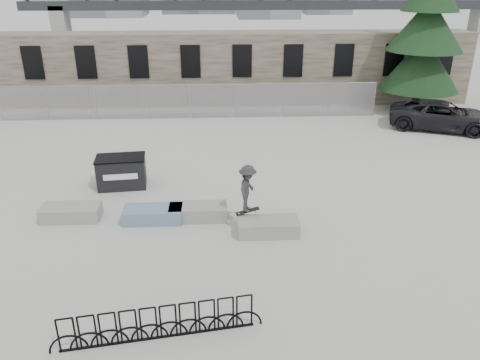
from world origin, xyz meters
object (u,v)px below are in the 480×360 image
planter_far_left (71,212)px  spruce_tree (426,30)px  dumpster (122,172)px  suv (442,116)px  planter_center_left (153,214)px  planter_offset (268,226)px  bike_rack (159,323)px  skateboarder (248,189)px  planter_center_right (198,211)px

planter_far_left → spruce_tree: bearing=37.1°
dumpster → planter_far_left: bearing=-121.5°
spruce_tree → suv: 5.46m
planter_center_left → suv: suv is taller
suv → dumpster: bearing=135.1°
planter_far_left → spruce_tree: spruce_tree is taller
planter_offset → spruce_tree: bearing=53.6°
dumpster → bike_rack: dumpster is taller
suv → skateboarder: size_ratio=3.20×
planter_center_right → dumpster: dumpster is taller
dumpster → planter_center_right: bearing=-48.5°
planter_center_right → skateboarder: 2.15m
planter_center_right → bike_rack: bike_rack is taller
bike_rack → suv: (13.72, 15.59, 0.33)m
planter_center_right → spruce_tree: (12.99, 13.32, 4.59)m
planter_far_left → planter_offset: (6.72, -1.34, 0.00)m
planter_offset → skateboarder: skateboarder is taller
planter_far_left → skateboarder: 6.25m
planter_center_right → planter_offset: 2.59m
planter_center_left → dumpster: (-1.58, 2.97, 0.37)m
bike_rack → skateboarder: (2.39, 5.16, 0.99)m
planter_center_right → bike_rack: bearing=-97.0°
dumpster → spruce_tree: bearing=27.1°
planter_center_right → spruce_tree: size_ratio=0.17×
planter_far_left → skateboarder: (6.08, -0.87, 1.16)m
planter_far_left → suv: bearing=28.8°
planter_center_left → bike_rack: bearing=-81.8°
planter_far_left → suv: suv is taller
skateboarder → planter_offset: bearing=-107.6°
suv → bike_rack: bearing=160.7°
planter_center_right → spruce_tree: 19.16m
planter_center_left → planter_center_right: size_ratio=1.00×
dumpster → skateboarder: 6.03m
planter_center_left → dumpster: size_ratio=0.99×
planter_far_left → planter_center_right: bearing=-2.2°
spruce_tree → skateboarder: bearing=-128.9°
planter_far_left → bike_rack: bike_rack is taller
planter_center_left → dumpster: bearing=117.9°
planter_center_left → bike_rack: (0.83, -5.76, 0.17)m
planter_far_left → bike_rack: (3.69, -6.04, 0.17)m
planter_center_right → dumpster: (-3.12, 2.86, 0.37)m
skateboarder → spruce_tree: bearing=-20.7°
planter_far_left → spruce_tree: 22.29m
planter_offset → dumpster: size_ratio=0.99×
planter_center_right → spruce_tree: spruce_tree is taller
skateboarder → planter_center_right: bearing=85.2°
planter_center_left → bike_rack: bike_rack is taller
bike_rack → skateboarder: size_ratio=2.84×
planter_center_right → suv: suv is taller
planter_offset → skateboarder: 1.40m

